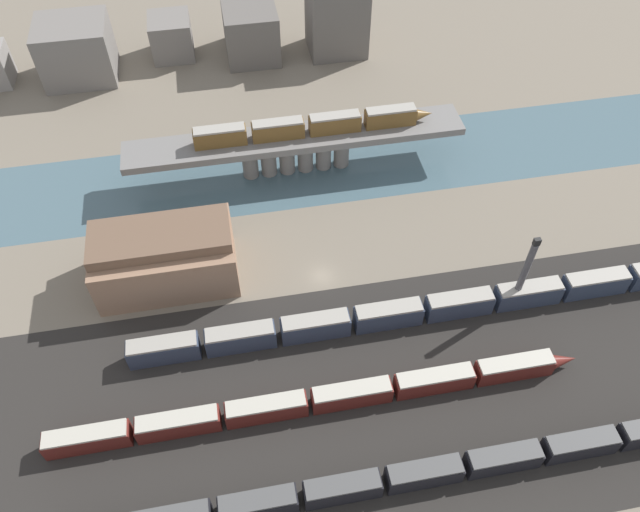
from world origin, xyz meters
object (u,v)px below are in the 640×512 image
train_on_bridge (313,126)px  warehouse_building (165,256)px  train_yard_far (431,309)px  train_yard_near (393,479)px  train_yard_mid (319,400)px  signal_tower (524,274)px

train_on_bridge → warehouse_building: 36.65m
train_on_bridge → train_yard_far: size_ratio=0.47×
train_yard_near → train_yard_far: bearing=63.0°
warehouse_building → train_yard_near: bearing=-55.8°
train_on_bridge → train_yard_near: train_on_bridge is taller
train_on_bridge → warehouse_building: train_on_bridge is taller
train_yard_mid → warehouse_building: bearing=125.9°
train_yard_near → signal_tower: 37.27m
train_on_bridge → train_yard_far: train_on_bridge is taller
train_yard_mid → train_yard_far: (20.31, 12.24, 0.28)m
train_yard_near → signal_tower: bearing=43.1°
signal_tower → train_yard_far: bearing=179.9°
train_yard_far → warehouse_building: bearing=158.6°
train_yard_far → signal_tower: (14.08, -0.03, 5.66)m
train_yard_mid → train_on_bridge: bearing=80.9°
train_yard_far → train_yard_near: bearing=-117.0°
train_yard_near → train_yard_mid: bearing=120.2°
train_on_bridge → signal_tower: size_ratio=2.83×
warehouse_building → train_on_bridge: bearing=38.4°
train_yard_mid → signal_tower: signal_tower is taller
train_yard_near → train_yard_mid: 14.93m
train_yard_near → warehouse_building: bearing=124.2°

